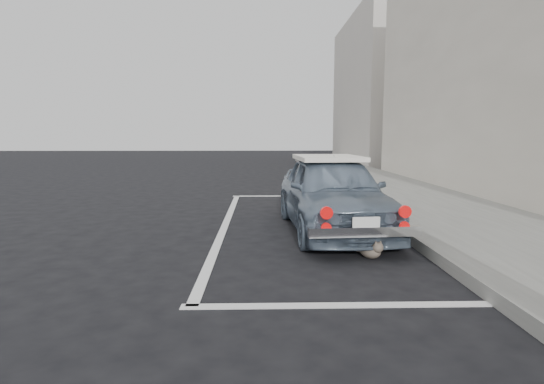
# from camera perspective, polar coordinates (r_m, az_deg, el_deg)

# --- Properties ---
(ground) EXTENTS (80.00, 80.00, 0.00)m
(ground) POSITION_cam_1_polar(r_m,az_deg,el_deg) (4.41, 2.25, -12.59)
(ground) COLOR black
(ground) RESTS_ON ground
(sidewalk) EXTENTS (2.80, 40.00, 0.15)m
(sidewalk) POSITION_cam_1_polar(r_m,az_deg,el_deg) (7.19, 27.61, -4.89)
(sidewalk) COLOR slate
(sidewalk) RESTS_ON ground
(building_far) EXTENTS (3.50, 10.00, 8.00)m
(building_far) POSITION_cam_1_polar(r_m,az_deg,el_deg) (25.15, 14.27, 13.00)
(building_far) COLOR beige
(building_far) RESTS_ON ground
(pline_rear) EXTENTS (3.00, 0.12, 0.01)m
(pline_rear) POSITION_cam_1_polar(r_m,az_deg,el_deg) (4.01, 10.12, -14.76)
(pline_rear) COLOR silver
(pline_rear) RESTS_ON ground
(pline_front) EXTENTS (3.00, 0.12, 0.01)m
(pline_front) POSITION_cam_1_polar(r_m,az_deg,el_deg) (10.77, 2.73, -0.53)
(pline_front) COLOR silver
(pline_front) RESTS_ON ground
(pline_side) EXTENTS (0.12, 7.00, 0.01)m
(pline_side) POSITION_cam_1_polar(r_m,az_deg,el_deg) (7.32, -6.32, -4.43)
(pline_side) COLOR silver
(pline_side) RESTS_ON ground
(retro_coupe) EXTENTS (1.66, 3.68, 1.22)m
(retro_coupe) POSITION_cam_1_polar(r_m,az_deg,el_deg) (6.84, 8.12, -0.07)
(retro_coupe) COLOR slate
(retro_coupe) RESTS_ON ground
(cat) EXTENTS (0.34, 0.46, 0.26)m
(cat) POSITION_cam_1_polar(r_m,az_deg,el_deg) (5.46, 13.16, -7.49)
(cat) COLOR #76675A
(cat) RESTS_ON ground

